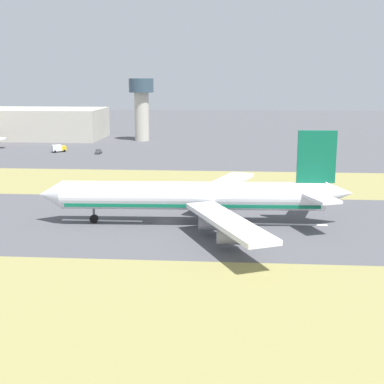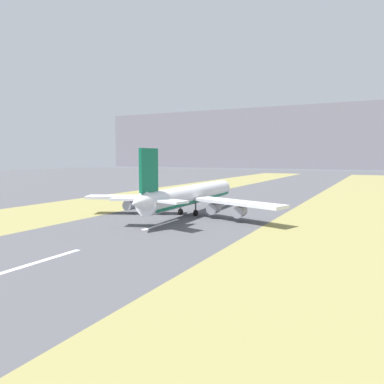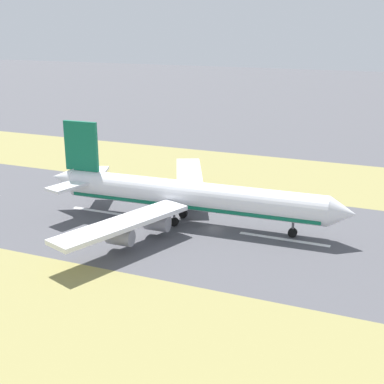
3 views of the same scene
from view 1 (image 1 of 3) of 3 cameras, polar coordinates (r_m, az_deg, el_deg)
ground_plane at (r=116.95m, az=-2.61°, el=-3.20°), size 800.00×800.00×0.00m
grass_median_west at (r=75.05m, az=-6.85°, el=-12.33°), size 40.00×600.00×0.01m
grass_median_east at (r=160.54m, az=-0.67°, el=1.06°), size 40.00×600.00×0.01m
centreline_dash_mid at (r=116.69m, az=9.90°, el=-3.41°), size 1.20×18.00×0.01m
centreline_dash_far at (r=119.57m, az=-9.58°, el=-3.02°), size 1.20×18.00×0.01m
airplane_main_jet at (r=113.92m, az=0.96°, el=-0.49°), size 64.08×67.17×20.20m
control_tower at (r=265.60m, az=-5.41°, el=9.47°), size 12.00×12.00×30.21m
service_truck at (r=231.59m, az=-14.06°, el=4.55°), size 5.61×5.96×3.10m
apron_car at (r=223.52m, az=-9.96°, el=4.30°), size 4.45×2.14×2.03m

